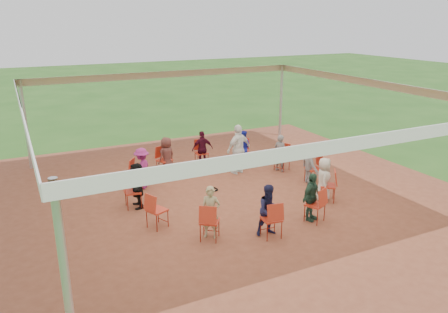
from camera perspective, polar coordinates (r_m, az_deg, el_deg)
name	(u,v)px	position (r m, az deg, el deg)	size (l,w,h in m)	color
ground	(229,194)	(12.70, 0.72, -4.93)	(80.00, 80.00, 0.00)	#27561A
dirt_patch	(229,194)	(12.70, 0.72, -4.90)	(13.00, 13.00, 0.00)	brown
tent	(230,114)	(12.00, 0.77, 5.59)	(10.33, 10.33, 3.00)	#B2B2B7
chair_0	(282,157)	(14.65, 7.59, -0.10)	(0.42, 0.44, 0.90)	red
chair_1	(243,152)	(15.12, 2.45, 0.60)	(0.42, 0.44, 0.90)	red
chair_2	(202,153)	(15.01, -2.95, 0.47)	(0.42, 0.44, 0.90)	red
chair_3	(164,160)	(14.35, -7.79, -0.49)	(0.42, 0.44, 0.90)	red
chair_4	(138,174)	(13.24, -11.11, -2.23)	(0.42, 0.44, 0.90)	red
chair_5	(133,192)	(11.92, -11.81, -4.55)	(0.42, 0.44, 0.90)	red
chair_6	(157,210)	(10.72, -8.74, -6.96)	(0.42, 0.44, 0.90)	red
chair_7	(210,222)	(10.05, -1.89, -8.49)	(0.42, 0.44, 0.90)	red
chair_8	(271,219)	(10.21, 6.20, -8.15)	(0.42, 0.44, 0.90)	red
chair_9	(315,205)	(11.13, 11.80, -6.20)	(0.42, 0.44, 0.90)	red
chair_10	(328,186)	(12.42, 13.39, -3.74)	(0.42, 0.44, 0.90)	red
chair_11	(313,169)	(13.69, 11.59, -1.59)	(0.42, 0.44, 0.90)	red
person_seated_0	(280,153)	(14.50, 7.36, 0.46)	(0.45, 0.30, 1.24)	slate
person_seated_1	(242,148)	(14.95, 2.40, 1.12)	(0.60, 0.35, 1.24)	#16209B
person_seated_2	(202,149)	(14.85, -2.83, 0.99)	(0.73, 0.37, 1.24)	#3D0A1A
person_seated_3	(167,156)	(14.21, -7.49, 0.09)	(0.61, 0.34, 1.24)	#512A26
person_seated_4	(142,168)	(13.14, -10.67, -1.54)	(0.80, 0.40, 1.24)	#8F236E
person_seated_5	(137,185)	(11.87, -11.29, -3.69)	(1.15, 0.43, 1.24)	black
person_seated_6	(211,212)	(10.08, -1.76, -7.29)	(0.45, 0.30, 1.24)	#978B60
person_seated_7	(269,210)	(10.24, 5.94, -6.98)	(0.60, 0.35, 1.24)	#191A3C
person_seated_8	(311,197)	(11.11, 11.32, -5.21)	(0.73, 0.37, 1.24)	#264937
person_seated_9	(324,180)	(12.35, 12.89, -2.95)	(0.61, 0.34, 1.24)	beige
person_seated_10	(310,164)	(13.58, 11.20, -0.94)	(0.80, 0.40, 1.24)	slate
standing_person	(239,149)	(14.14, 1.91, 0.96)	(0.95, 0.49, 1.63)	white
cable_coil	(212,189)	(12.98, -1.52, -4.33)	(0.42, 0.42, 0.03)	black
laptop	(278,155)	(14.38, 7.01, 0.18)	(0.37, 0.40, 0.23)	#B7B7BC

